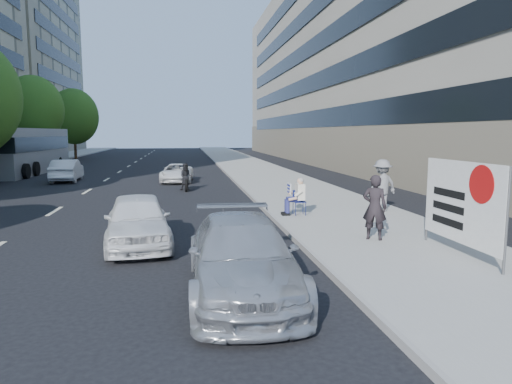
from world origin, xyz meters
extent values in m
plane|color=black|center=(0.00, 0.00, 0.00)|extent=(160.00, 160.00, 0.00)
cube|color=gray|center=(4.00, 20.00, 0.07)|extent=(5.00, 120.00, 0.15)
cube|color=gray|center=(17.00, 32.00, 10.00)|extent=(14.00, 70.00, 20.00)
cylinder|color=#382616|center=(-13.70, 30.00, 1.49)|extent=(0.30, 0.30, 2.97)
ellipsoid|color=#285316|center=(-13.70, 30.00, 4.89)|extent=(4.80, 4.80, 5.52)
cylinder|color=#382616|center=(-13.70, 44.00, 1.31)|extent=(0.30, 0.30, 2.62)
ellipsoid|color=#285316|center=(-13.70, 44.00, 4.79)|extent=(5.40, 5.40, 6.21)
cylinder|color=navy|center=(2.22, 4.83, 0.38)|extent=(0.02, 0.02, 0.45)
cylinder|color=navy|center=(2.58, 4.83, 0.38)|extent=(0.02, 0.02, 0.45)
cylinder|color=navy|center=(2.22, 5.19, 0.38)|extent=(0.02, 0.02, 0.45)
cylinder|color=navy|center=(2.58, 5.19, 0.38)|extent=(0.02, 0.02, 0.45)
cube|color=navy|center=(2.40, 5.01, 0.61)|extent=(0.40, 0.40, 0.03)
cube|color=navy|center=(2.40, 5.20, 0.80)|extent=(0.40, 0.02, 0.40)
cylinder|color=navy|center=(2.18, 4.91, 0.70)|extent=(0.44, 0.17, 0.17)
cylinder|color=navy|center=(1.96, 4.91, 0.47)|extent=(0.14, 0.14, 0.46)
cube|color=black|center=(1.90, 4.91, 0.20)|extent=(0.26, 0.11, 0.10)
cylinder|color=navy|center=(2.18, 5.11, 0.70)|extent=(0.44, 0.17, 0.17)
cylinder|color=navy|center=(1.96, 5.11, 0.47)|extent=(0.14, 0.14, 0.46)
cube|color=black|center=(1.90, 5.11, 0.20)|extent=(0.26, 0.11, 0.10)
cube|color=beige|center=(2.42, 5.01, 0.96)|extent=(0.26, 0.42, 0.56)
sphere|color=tan|center=(2.42, 5.01, 1.33)|extent=(0.23, 0.23, 0.23)
ellipsoid|color=gray|center=(2.44, 5.01, 1.36)|extent=(0.22, 0.24, 0.19)
ellipsoid|color=gray|center=(2.34, 5.01, 1.26)|extent=(0.10, 0.14, 0.13)
cylinder|color=beige|center=(2.30, 4.77, 0.93)|extent=(0.30, 0.10, 0.25)
cylinder|color=tan|center=(2.10, 4.77, 0.75)|extent=(0.29, 0.09, 0.14)
cylinder|color=beige|center=(2.35, 5.27, 0.98)|extent=(0.26, 0.20, 0.32)
cylinder|color=tan|center=(2.22, 5.41, 0.88)|extent=(0.30, 0.21, 0.18)
cube|color=white|center=(2.15, 5.56, 1.01)|extent=(0.03, 0.55, 0.40)
imported|color=slate|center=(5.54, 5.27, 1.10)|extent=(1.37, 1.01, 1.89)
imported|color=black|center=(3.46, 1.10, 1.03)|extent=(0.76, 0.69, 1.75)
cylinder|color=#4C4C4C|center=(4.80, -2.21, 1.25)|extent=(0.06, 0.06, 2.20)
cylinder|color=#4C4C4C|center=(4.80, 0.79, 1.25)|extent=(0.06, 0.06, 2.20)
cube|color=silver|center=(4.78, -0.71, 1.40)|extent=(0.04, 3.00, 1.90)
cylinder|color=#A50C0C|center=(4.75, -1.41, 1.90)|extent=(0.01, 0.84, 0.84)
cube|color=black|center=(4.75, -0.21, 1.55)|extent=(0.01, 1.30, 0.18)
cube|color=black|center=(4.75, -0.21, 1.20)|extent=(0.01, 1.30, 0.18)
cube|color=black|center=(4.75, -0.21, 0.85)|extent=(0.01, 1.30, 0.18)
imported|color=#A9ABB0|center=(-0.50, -2.00, 0.70)|extent=(2.08, 4.87, 1.40)
imported|color=white|center=(-2.79, 2.00, 0.69)|extent=(2.08, 4.22, 1.39)
imported|color=silver|center=(-8.76, 19.43, 0.67)|extent=(1.69, 4.17, 1.35)
imported|color=white|center=(-2.00, 17.93, 0.55)|extent=(2.08, 4.07, 1.10)
cylinder|color=black|center=(-1.46, 13.13, 0.32)|extent=(0.15, 0.65, 0.64)
cylinder|color=black|center=(-1.46, 14.53, 0.32)|extent=(0.15, 0.65, 0.64)
cube|color=black|center=(-1.46, 13.83, 0.55)|extent=(0.31, 1.21, 0.35)
imported|color=black|center=(-1.46, 13.73, 0.71)|extent=(0.72, 0.58, 1.42)
cube|color=slate|center=(-13.00, 25.88, 1.65)|extent=(2.88, 12.07, 3.30)
cube|color=black|center=(-14.27, 25.88, 2.20)|extent=(0.43, 11.50, 1.00)
cube|color=black|center=(-11.73, 25.88, 2.20)|extent=(0.43, 11.50, 1.00)
cylinder|color=black|center=(-11.75, 21.38, 0.50)|extent=(0.28, 1.01, 1.00)
cylinder|color=black|center=(-11.75, 23.38, 0.50)|extent=(0.28, 1.01, 1.00)
cylinder|color=black|center=(-14.25, 29.38, 0.50)|extent=(0.28, 1.01, 1.00)
cylinder|color=black|center=(-11.75, 29.38, 0.50)|extent=(0.28, 1.01, 1.00)
cylinder|color=black|center=(-14.25, 30.88, 0.50)|extent=(0.28, 1.01, 1.00)
cylinder|color=black|center=(-11.75, 30.88, 0.50)|extent=(0.28, 1.01, 1.00)
camera|label=1|loc=(-1.53, -10.25, 3.00)|focal=32.00mm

